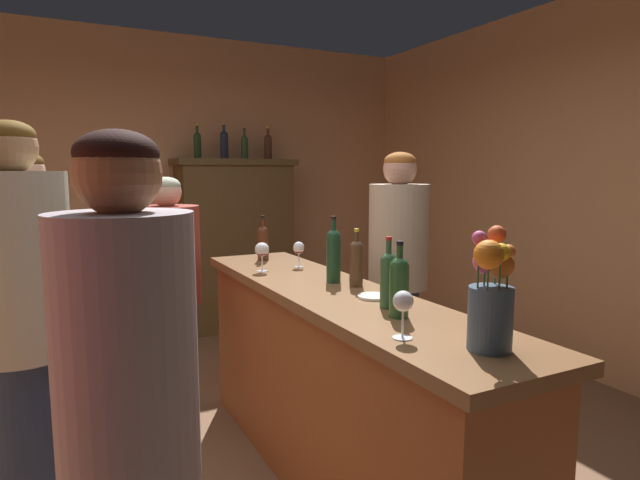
{
  "coord_description": "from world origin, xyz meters",
  "views": [
    {
      "loc": [
        -0.84,
        -2.31,
        1.54
      ],
      "look_at": [
        0.4,
        0.12,
        1.19
      ],
      "focal_mm": 29.56,
      "sensor_mm": 36.0,
      "label": 1
    }
  ],
  "objects_px": {
    "cheese_plate": "(374,297)",
    "display_bottle_center": "(244,146)",
    "patron_in_navy": "(170,295)",
    "display_bottle_midleft": "(224,143)",
    "display_bottle_midright": "(268,145)",
    "display_bottle_left": "(197,144)",
    "display_cabinet": "(236,241)",
    "wine_glass_rear": "(299,249)",
    "bartender": "(398,277)",
    "bar_counter": "(333,388)",
    "flower_arrangement": "(491,295)",
    "wine_glass_front": "(403,303)",
    "wine_bottle_chardonnay": "(356,261)",
    "wine_glass_mid": "(262,251)",
    "wine_bottle_malbec": "(334,253)",
    "patron_redhead": "(23,338)",
    "wine_bottle_riesling": "(399,284)",
    "patron_in_grey": "(33,299)",
    "wine_bottle_merlot": "(263,241)",
    "wine_bottle_pinot": "(388,277)",
    "patron_near_entrance": "(131,441)"
  },
  "relations": [
    {
      "from": "display_cabinet",
      "to": "wine_glass_mid",
      "type": "height_order",
      "value": "display_cabinet"
    },
    {
      "from": "display_bottle_midleft",
      "to": "display_bottle_midright",
      "type": "height_order",
      "value": "display_bottle_midleft"
    },
    {
      "from": "bar_counter",
      "to": "wine_glass_front",
      "type": "bearing_deg",
      "value": -100.88
    },
    {
      "from": "wine_glass_front",
      "to": "patron_in_navy",
      "type": "bearing_deg",
      "value": 104.58
    },
    {
      "from": "flower_arrangement",
      "to": "wine_glass_front",
      "type": "bearing_deg",
      "value": 127.78
    },
    {
      "from": "wine_bottle_riesling",
      "to": "patron_in_grey",
      "type": "bearing_deg",
      "value": 133.87
    },
    {
      "from": "wine_glass_rear",
      "to": "display_bottle_left",
      "type": "bearing_deg",
      "value": 90.71
    },
    {
      "from": "wine_glass_front",
      "to": "display_bottle_center",
      "type": "bearing_deg",
      "value": 79.14
    },
    {
      "from": "cheese_plate",
      "to": "display_bottle_midleft",
      "type": "distance_m",
      "value": 3.16
    },
    {
      "from": "wine_glass_mid",
      "to": "bartender",
      "type": "distance_m",
      "value": 0.84
    },
    {
      "from": "display_bottle_midleft",
      "to": "bar_counter",
      "type": "bearing_deg",
      "value": -96.82
    },
    {
      "from": "patron_in_navy",
      "to": "bartender",
      "type": "relative_size",
      "value": 0.91
    },
    {
      "from": "display_cabinet",
      "to": "wine_bottle_riesling",
      "type": "bearing_deg",
      "value": -97.41
    },
    {
      "from": "display_bottle_midright",
      "to": "patron_in_navy",
      "type": "xyz_separation_m",
      "value": [
        -1.37,
        -1.88,
        -0.98
      ]
    },
    {
      "from": "flower_arrangement",
      "to": "cheese_plate",
      "type": "bearing_deg",
      "value": 85.8
    },
    {
      "from": "cheese_plate",
      "to": "patron_redhead",
      "type": "distance_m",
      "value": 1.39
    },
    {
      "from": "display_bottle_left",
      "to": "display_cabinet",
      "type": "bearing_deg",
      "value": 0.0
    },
    {
      "from": "wine_bottle_malbec",
      "to": "bartender",
      "type": "height_order",
      "value": "bartender"
    },
    {
      "from": "wine_bottle_malbec",
      "to": "wine_glass_rear",
      "type": "bearing_deg",
      "value": 87.28
    },
    {
      "from": "display_bottle_midleft",
      "to": "wine_glass_front",
      "type": "bearing_deg",
      "value": -97.69
    },
    {
      "from": "bartender",
      "to": "cheese_plate",
      "type": "bearing_deg",
      "value": 49.66
    },
    {
      "from": "display_cabinet",
      "to": "patron_redhead",
      "type": "bearing_deg",
      "value": -121.32
    },
    {
      "from": "wine_glass_rear",
      "to": "display_bottle_left",
      "type": "distance_m",
      "value": 2.3
    },
    {
      "from": "cheese_plate",
      "to": "display_bottle_midright",
      "type": "xyz_separation_m",
      "value": [
        0.7,
        3.04,
        0.81
      ]
    },
    {
      "from": "bar_counter",
      "to": "flower_arrangement",
      "type": "distance_m",
      "value": 1.18
    },
    {
      "from": "wine_bottle_malbec",
      "to": "display_bottle_midright",
      "type": "height_order",
      "value": "display_bottle_midright"
    },
    {
      "from": "display_bottle_center",
      "to": "bartender",
      "type": "xyz_separation_m",
      "value": [
        0.13,
        -2.4,
        -0.88
      ]
    },
    {
      "from": "wine_glass_mid",
      "to": "wine_bottle_malbec",
      "type": "bearing_deg",
      "value": -63.65
    },
    {
      "from": "flower_arrangement",
      "to": "display_bottle_center",
      "type": "height_order",
      "value": "display_bottle_center"
    },
    {
      "from": "cheese_plate",
      "to": "display_bottle_center",
      "type": "height_order",
      "value": "display_bottle_center"
    },
    {
      "from": "patron_in_grey",
      "to": "wine_bottle_chardonnay",
      "type": "bearing_deg",
      "value": 20.31
    },
    {
      "from": "bar_counter",
      "to": "cheese_plate",
      "type": "height_order",
      "value": "cheese_plate"
    },
    {
      "from": "wine_glass_front",
      "to": "display_bottle_left",
      "type": "relative_size",
      "value": 0.51
    },
    {
      "from": "wine_bottle_merlot",
      "to": "cheese_plate",
      "type": "relative_size",
      "value": 2.0
    },
    {
      "from": "patron_near_entrance",
      "to": "patron_in_navy",
      "type": "height_order",
      "value": "patron_near_entrance"
    },
    {
      "from": "bar_counter",
      "to": "cheese_plate",
      "type": "distance_m",
      "value": 0.55
    },
    {
      "from": "display_bottle_midright",
      "to": "patron_redhead",
      "type": "xyz_separation_m",
      "value": [
        -2.08,
        -2.83,
        -0.86
      ]
    },
    {
      "from": "wine_bottle_chardonnay",
      "to": "display_bottle_midleft",
      "type": "distance_m",
      "value": 2.89
    },
    {
      "from": "wine_bottle_chardonnay",
      "to": "bartender",
      "type": "xyz_separation_m",
      "value": [
        0.53,
        0.39,
        -0.2
      ]
    },
    {
      "from": "wine_bottle_chardonnay",
      "to": "wine_bottle_riesling",
      "type": "relative_size",
      "value": 0.96
    },
    {
      "from": "wine_bottle_malbec",
      "to": "display_bottle_center",
      "type": "bearing_deg",
      "value": 80.28
    },
    {
      "from": "wine_bottle_riesling",
      "to": "patron_redhead",
      "type": "height_order",
      "value": "patron_redhead"
    },
    {
      "from": "display_cabinet",
      "to": "display_bottle_midleft",
      "type": "bearing_deg",
      "value": 180.0
    },
    {
      "from": "wine_bottle_chardonnay",
      "to": "wine_bottle_pinot",
      "type": "xyz_separation_m",
      "value": [
        -0.09,
        -0.41,
        0.0
      ]
    },
    {
      "from": "display_bottle_left",
      "to": "wine_bottle_pinot",
      "type": "bearing_deg",
      "value": -90.66
    },
    {
      "from": "wine_glass_rear",
      "to": "bartender",
      "type": "xyz_separation_m",
      "value": [
        0.56,
        -0.21,
        -0.18
      ]
    },
    {
      "from": "display_bottle_center",
      "to": "patron_in_navy",
      "type": "relative_size",
      "value": 0.2
    },
    {
      "from": "wine_bottle_chardonnay",
      "to": "display_bottle_midright",
      "type": "xyz_separation_m",
      "value": [
        0.65,
        2.79,
        0.69
      ]
    },
    {
      "from": "wine_bottle_malbec",
      "to": "cheese_plate",
      "type": "distance_m",
      "value": 0.4
    },
    {
      "from": "display_cabinet",
      "to": "wine_bottle_pinot",
      "type": "height_order",
      "value": "display_cabinet"
    }
  ]
}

